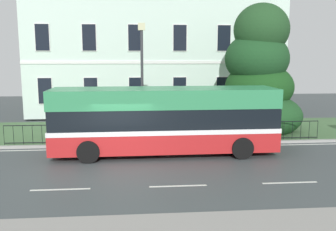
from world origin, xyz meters
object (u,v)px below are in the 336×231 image
(georgian_townhouse, at_px, (154,26))
(street_lamp_post, at_px, (142,73))
(evergreen_tree, at_px, (258,84))
(litter_bin, at_px, (106,130))
(single_decker_bus, at_px, (165,120))

(georgian_townhouse, relative_size, street_lamp_post, 3.16)
(evergreen_tree, relative_size, litter_bin, 7.30)
(georgian_townhouse, relative_size, evergreen_tree, 2.41)
(evergreen_tree, distance_m, street_lamp_post, 7.15)
(litter_bin, bearing_deg, street_lamp_post, 3.30)
(single_decker_bus, distance_m, litter_bin, 3.97)
(single_decker_bus, distance_m, street_lamp_post, 3.48)
(evergreen_tree, height_order, litter_bin, evergreen_tree)
(single_decker_bus, xyz_separation_m, street_lamp_post, (-0.96, 2.69, 1.98))
(street_lamp_post, relative_size, litter_bin, 5.58)
(street_lamp_post, bearing_deg, litter_bin, -176.70)
(evergreen_tree, xyz_separation_m, litter_bin, (-8.71, -2.18, -2.16))
(evergreen_tree, xyz_separation_m, street_lamp_post, (-6.80, -2.07, 0.76))
(georgian_townhouse, bearing_deg, litter_bin, -104.95)
(litter_bin, bearing_deg, single_decker_bus, -41.93)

